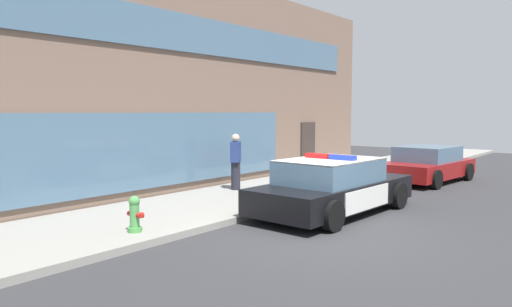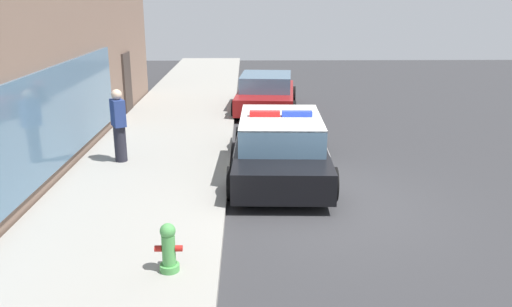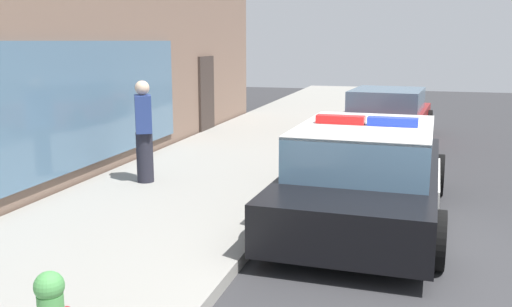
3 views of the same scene
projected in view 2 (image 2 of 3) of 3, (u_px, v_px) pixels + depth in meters
ground at (331, 209)px, 9.91m from camera, size 48.00×48.00×0.00m
sidewalk at (131, 207)px, 9.82m from camera, size 48.00×3.59×0.15m
police_cruiser at (280, 145)px, 11.65m from camera, size 4.97×2.30×1.49m
fire_hydrant at (169, 248)px, 7.29m from camera, size 0.34×0.39×0.73m
car_down_street at (266, 93)px, 18.26m from camera, size 4.40×2.38×1.29m
pedestrian_on_sidewalk at (119, 125)px, 12.06m from camera, size 0.48×0.42×1.71m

